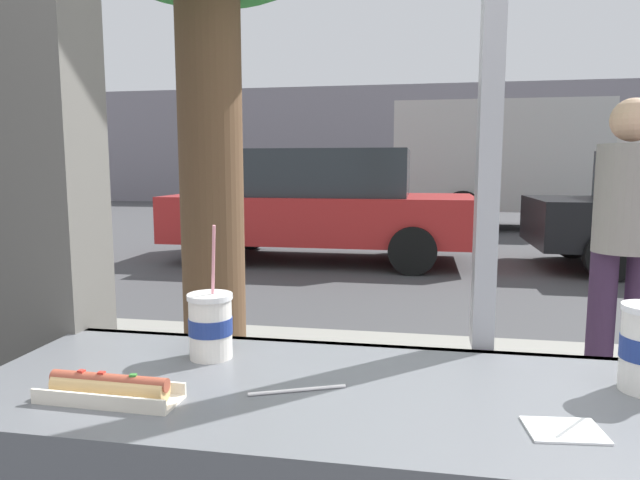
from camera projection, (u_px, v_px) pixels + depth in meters
name	position (u px, v px, depth m)	size (l,w,h in m)	color
ground_plane	(430.00, 254.00, 9.22)	(60.00, 60.00, 0.00)	#424244
sidewalk_strip	(445.00, 425.00, 2.97)	(16.00, 2.80, 0.13)	gray
window_wall	(494.00, 5.00, 1.26)	(2.84, 0.20, 2.90)	#56544F
building_facade_far	(427.00, 146.00, 21.29)	(28.00, 1.20, 4.41)	gray
soda_cup_right	(211.00, 325.00, 1.26)	(0.10, 0.10, 0.30)	silver
hotdog_tray_near	(109.00, 388.00, 1.04)	(0.27, 0.09, 0.05)	beige
loose_straw	(297.00, 390.00, 1.08)	(0.01, 0.01, 0.19)	white
napkin_wrapper	(564.00, 430.00, 0.92)	(0.12, 0.09, 0.00)	white
parked_car_red	(323.00, 205.00, 8.47)	(4.49, 2.07, 1.67)	red
box_truck	(528.00, 160.00, 12.82)	(6.26, 2.44, 2.83)	beige
pedestrian	(625.00, 235.00, 2.93)	(0.32, 0.32, 1.63)	#34213A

